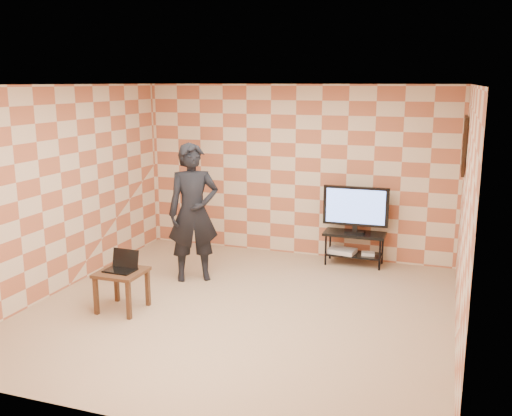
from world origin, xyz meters
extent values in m
plane|color=tan|center=(0.00, 0.00, 0.00)|extent=(5.00, 5.00, 0.00)
cube|color=beige|center=(0.00, 2.50, 1.35)|extent=(5.00, 0.02, 2.70)
cube|color=beige|center=(0.00, -2.50, 1.35)|extent=(5.00, 0.02, 2.70)
cube|color=beige|center=(-2.50, 0.00, 1.35)|extent=(0.02, 5.00, 2.70)
cube|color=beige|center=(2.50, 0.00, 1.35)|extent=(0.02, 5.00, 2.70)
cube|color=white|center=(0.00, 0.00, 2.70)|extent=(5.00, 5.00, 0.02)
cube|color=black|center=(2.47, 1.55, 1.95)|extent=(0.04, 0.72, 0.72)
cube|color=black|center=(2.47, 1.55, 1.95)|extent=(0.04, 0.03, 0.68)
cube|color=black|center=(2.47, 1.55, 1.95)|extent=(0.04, 0.68, 0.03)
cube|color=black|center=(1.02, 2.23, 0.48)|extent=(0.92, 0.41, 0.04)
cube|color=black|center=(1.02, 2.23, 0.16)|extent=(0.83, 0.37, 0.03)
cylinder|color=black|center=(0.62, 2.06, 0.25)|extent=(0.03, 0.03, 0.50)
cylinder|color=black|center=(0.62, 2.39, 0.25)|extent=(0.03, 0.03, 0.50)
cylinder|color=black|center=(1.43, 2.06, 0.25)|extent=(0.03, 0.03, 0.50)
cylinder|color=black|center=(1.43, 2.39, 0.25)|extent=(0.03, 0.03, 0.50)
cube|color=black|center=(1.02, 2.23, 0.52)|extent=(0.29, 0.19, 0.03)
cube|color=black|center=(1.02, 2.23, 0.57)|extent=(0.07, 0.05, 0.08)
cube|color=black|center=(1.02, 2.23, 0.91)|extent=(0.98, 0.08, 0.60)
cube|color=#5E83E6|center=(1.02, 2.19, 0.91)|extent=(0.88, 0.02, 0.51)
cube|color=silver|center=(0.84, 2.19, 0.21)|extent=(0.44, 0.34, 0.07)
cube|color=silver|center=(1.24, 2.21, 0.19)|extent=(0.21, 0.17, 0.04)
cube|color=#392115|center=(-1.35, -0.48, 0.48)|extent=(0.53, 0.53, 0.04)
cube|color=#392115|center=(-1.57, -0.70, 0.23)|extent=(0.05, 0.05, 0.46)
cube|color=#392115|center=(-1.58, -0.25, 0.23)|extent=(0.05, 0.05, 0.46)
cube|color=#392115|center=(-1.13, -0.70, 0.23)|extent=(0.05, 0.05, 0.46)
cube|color=#392115|center=(-1.13, -0.25, 0.23)|extent=(0.05, 0.05, 0.46)
cube|color=black|center=(-1.36, -0.49, 0.51)|extent=(0.37, 0.27, 0.02)
cube|color=black|center=(-1.35, -0.36, 0.63)|extent=(0.36, 0.07, 0.23)
imported|color=black|center=(-1.00, 0.84, 0.96)|extent=(0.84, 0.75, 1.92)
camera|label=1|loc=(2.33, -6.14, 2.73)|focal=40.00mm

